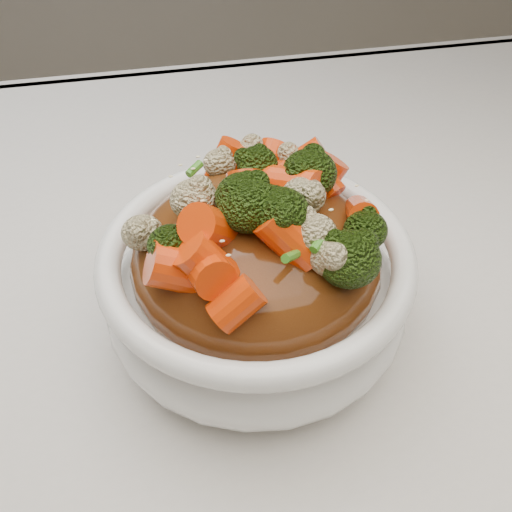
{
  "coord_description": "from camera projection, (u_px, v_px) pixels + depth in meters",
  "views": [
    {
      "loc": [
        -0.01,
        -0.34,
        1.12
      ],
      "look_at": [
        0.05,
        -0.05,
        0.83
      ],
      "focal_mm": 42.0,
      "sensor_mm": 36.0,
      "label": 1
    }
  ],
  "objects": [
    {
      "name": "carrots",
      "position": [
        256.0,
        186.0,
        0.38
      ],
      "size": [
        0.22,
        0.22,
        0.05
      ],
      "primitive_type": null,
      "rotation": [
        0.0,
        0.0,
        0.32
      ],
      "color": "#DD3A07",
      "rests_on": "sauce_base"
    },
    {
      "name": "sauce_base",
      "position": [
        256.0,
        259.0,
        0.42
      ],
      "size": [
        0.22,
        0.22,
        0.1
      ],
      "primitive_type": "ellipsoid",
      "rotation": [
        0.0,
        0.0,
        0.32
      ],
      "color": "#53280E",
      "rests_on": "bowl"
    },
    {
      "name": "bowl",
      "position": [
        256.0,
        289.0,
        0.44
      ],
      "size": [
        0.28,
        0.28,
        0.09
      ],
      "primitive_type": null,
      "rotation": [
        0.0,
        0.0,
        0.32
      ],
      "color": "white",
      "rests_on": "tablecloth"
    },
    {
      "name": "cauliflower",
      "position": [
        256.0,
        190.0,
        0.38
      ],
      "size": [
        0.22,
        0.22,
        0.04
      ],
      "primitive_type": null,
      "rotation": [
        0.0,
        0.0,
        0.32
      ],
      "color": "#CABB8A",
      "rests_on": "sauce_base"
    },
    {
      "name": "scallions",
      "position": [
        256.0,
        185.0,
        0.38
      ],
      "size": [
        0.17,
        0.17,
        0.02
      ],
      "primitive_type": null,
      "rotation": [
        0.0,
        0.0,
        0.32
      ],
      "color": "#367E1D",
      "rests_on": "sauce_base"
    },
    {
      "name": "broccoli",
      "position": [
        256.0,
        188.0,
        0.38
      ],
      "size": [
        0.22,
        0.22,
        0.05
      ],
      "primitive_type": null,
      "rotation": [
        0.0,
        0.0,
        0.32
      ],
      "color": "black",
      "rests_on": "sauce_base"
    },
    {
      "name": "sesame_seeds",
      "position": [
        256.0,
        185.0,
        0.38
      ],
      "size": [
        0.2,
        0.2,
        0.01
      ],
      "primitive_type": null,
      "rotation": [
        0.0,
        0.0,
        0.32
      ],
      "color": "#F6E8AF",
      "rests_on": "sauce_base"
    },
    {
      "name": "dining_table",
      "position": [
        209.0,
        493.0,
        0.76
      ],
      "size": [
        1.2,
        0.8,
        0.75
      ],
      "primitive_type": "cube",
      "color": "brown",
      "rests_on": "floor"
    },
    {
      "name": "tablecloth",
      "position": [
        187.0,
        308.0,
        0.51
      ],
      "size": [
        1.2,
        0.8,
        0.04
      ],
      "primitive_type": "cube",
      "color": "silver",
      "rests_on": "dining_table"
    }
  ]
}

